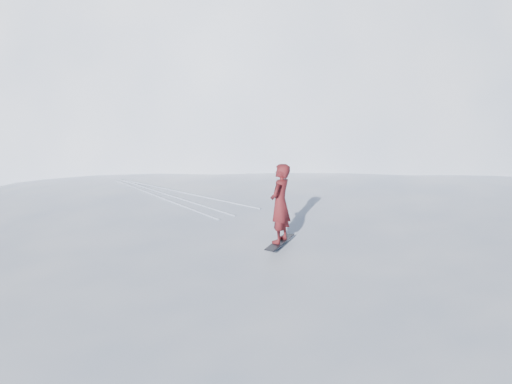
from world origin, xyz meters
TOP-DOWN VIEW (x-y plane):
  - ground at (0.00, 0.00)m, footprint 400.00×400.00m
  - near_ridge at (1.00, 3.00)m, footprint 36.00×28.00m
  - summit_peak at (22.00, 26.00)m, footprint 60.00×56.00m
  - peak_shoulder at (10.00, 20.00)m, footprint 28.00×24.00m
  - wind_bumps at (-0.56, 2.12)m, footprint 16.00×14.40m
  - snowboard at (-1.90, -0.92)m, footprint 1.30×0.84m
  - snowboarder at (-1.90, -0.92)m, footprint 0.87×0.77m
  - board_tracks at (-1.95, 4.51)m, footprint 2.13×5.98m

SIDE VIEW (x-z plane):
  - ground at x=0.00m, z-range 0.00..0.00m
  - near_ridge at x=1.00m, z-range -2.40..2.40m
  - summit_peak at x=22.00m, z-range -28.00..28.00m
  - peak_shoulder at x=10.00m, z-range -9.00..9.00m
  - wind_bumps at x=-0.56m, z-range -0.50..0.50m
  - snowboard at x=-1.90m, z-range 2.40..2.42m
  - board_tracks at x=-1.95m, z-range 2.40..2.44m
  - snowboarder at x=-1.90m, z-range 2.42..4.44m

